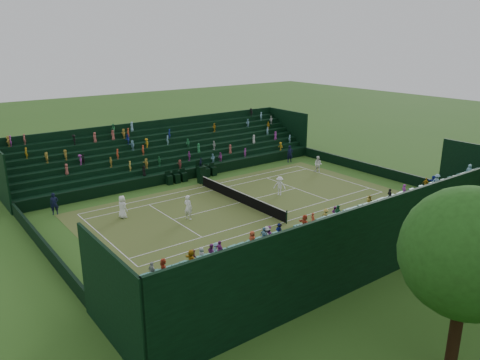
{
  "coord_description": "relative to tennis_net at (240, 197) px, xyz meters",
  "views": [
    {
      "loc": [
        29.64,
        -22.28,
        13.43
      ],
      "look_at": [
        0.0,
        0.0,
        2.0
      ],
      "focal_mm": 35.0,
      "sensor_mm": 36.0,
      "label": 1
    }
  ],
  "objects": [
    {
      "name": "perimeter_wall_east",
      "position": [
        8.48,
        0.0,
        -0.03
      ],
      "size": [
        0.2,
        31.77,
        1.0
      ],
      "primitive_type": "cube",
      "color": "black",
      "rests_on": "ground"
    },
    {
      "name": "courtside_chairs",
      "position": [
        -8.08,
        0.2,
        -0.05
      ],
      "size": [
        0.57,
        5.54,
        1.25
      ],
      "color": "black",
      "rests_on": "ground"
    },
    {
      "name": "perimeter_wall_north",
      "position": [
        0.0,
        15.88,
        -0.03
      ],
      "size": [
        17.17,
        0.2,
        1.0
      ],
      "primitive_type": "cube",
      "color": "black",
      "rests_on": "ground"
    },
    {
      "name": "south_grandstand",
      "position": [
        -12.66,
        0.0,
        1.02
      ],
      "size": [
        6.6,
        32.0,
        4.9
      ],
      "color": "black",
      "rests_on": "ground"
    },
    {
      "name": "north_grandstand",
      "position": [
        12.66,
        0.0,
        1.02
      ],
      "size": [
        6.6,
        32.0,
        4.9
      ],
      "color": "black",
      "rests_on": "ground"
    },
    {
      "name": "player_far_west",
      "position": [
        -2.58,
        11.97,
        0.32
      ],
      "size": [
        0.97,
        0.85,
        1.69
      ],
      "primitive_type": "imported",
      "rotation": [
        0.0,
        0.0,
        0.3
      ],
      "color": "white",
      "rests_on": "ground"
    },
    {
      "name": "court_surface",
      "position": [
        0.0,
        0.0,
        -0.52
      ],
      "size": [
        12.97,
        26.77,
        0.01
      ],
      "primitive_type": "cube",
      "color": "#396622",
      "rests_on": "ground"
    },
    {
      "name": "player_near_east",
      "position": [
        0.61,
        -5.4,
        0.45
      ],
      "size": [
        0.84,
        0.71,
        1.95
      ],
      "primitive_type": "imported",
      "rotation": [
        0.0,
        0.0,
        3.55
      ],
      "color": "white",
      "rests_on": "ground"
    },
    {
      "name": "umpire_chair",
      "position": [
        -6.6,
        0.37,
        0.54
      ],
      "size": [
        0.79,
        0.79,
        2.49
      ],
      "color": "black",
      "rests_on": "ground"
    },
    {
      "name": "line_judge_north",
      "position": [
        -7.27,
        12.4,
        0.42
      ],
      "size": [
        0.66,
        0.8,
        1.89
      ],
      "primitive_type": "imported",
      "rotation": [
        0.0,
        0.0,
        1.22
      ],
      "color": "black",
      "rests_on": "ground"
    },
    {
      "name": "line_judge_south",
      "position": [
        -6.58,
        -13.25,
        0.36
      ],
      "size": [
        0.61,
        0.75,
        1.77
      ],
      "primitive_type": "imported",
      "rotation": [
        0.0,
        0.0,
        1.24
      ],
      "color": "black",
      "rests_on": "ground"
    },
    {
      "name": "player_far_east",
      "position": [
        0.5,
        3.99,
        0.32
      ],
      "size": [
        1.24,
        1.19,
        1.69
      ],
      "primitive_type": "imported",
      "rotation": [
        0.0,
        0.0,
        0.71
      ],
      "color": "white",
      "rests_on": "ground"
    },
    {
      "name": "player_near_west",
      "position": [
        -2.68,
        -9.29,
        0.37
      ],
      "size": [
        1.01,
        0.82,
        1.8
      ],
      "primitive_type": "imported",
      "rotation": [
        0.0,
        0.0,
        3.46
      ],
      "color": "white",
      "rests_on": "ground"
    },
    {
      "name": "perimeter_wall_south",
      "position": [
        0.0,
        -15.88,
        -0.03
      ],
      "size": [
        17.17,
        0.2,
        1.0
      ],
      "primitive_type": "cube",
      "color": "black",
      "rests_on": "ground"
    },
    {
      "name": "tennis_net",
      "position": [
        0.0,
        0.0,
        0.0
      ],
      "size": [
        11.67,
        0.1,
        1.06
      ],
      "color": "black",
      "rests_on": "ground"
    },
    {
      "name": "ground",
      "position": [
        0.0,
        0.0,
        -0.53
      ],
      "size": [
        160.0,
        160.0,
        0.0
      ],
      "primitive_type": "plane",
      "color": "#32601E",
      "rests_on": "ground"
    },
    {
      "name": "perimeter_wall_west",
      "position": [
        -8.48,
        0.0,
        -0.03
      ],
      "size": [
        0.2,
        31.77,
        1.0
      ],
      "primitive_type": "cube",
      "color": "black",
      "rests_on": "ground"
    }
  ]
}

